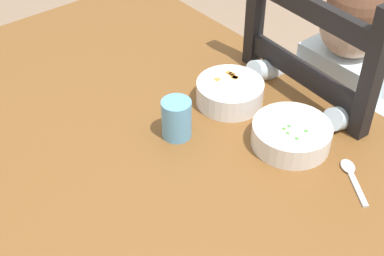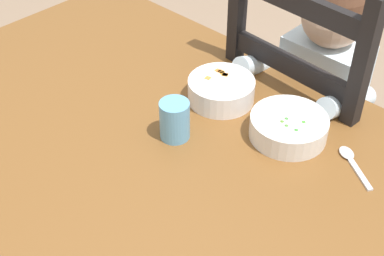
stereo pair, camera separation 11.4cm
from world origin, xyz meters
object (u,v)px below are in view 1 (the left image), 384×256
object	(u,v)px
child_figure	(332,97)
drinking_cup	(177,119)
spoon	(351,173)
dining_chair	(323,140)
dining_table	(158,177)
bowl_of_carrots	(230,92)
bowl_of_peas	(291,134)

from	to	relation	value
child_figure	drinking_cup	world-z (taller)	child_figure
spoon	dining_chair	bearing A→B (deg)	133.58
dining_table	bowl_of_carrots	size ratio (longest dim) A/B	9.15
spoon	child_figure	bearing A→B (deg)	133.55
dining_chair	bowl_of_peas	distance (m)	0.40
dining_table	dining_chair	distance (m)	0.57
child_figure	bowl_of_peas	size ratio (longest dim) A/B	5.45
dining_chair	drinking_cup	bearing A→B (deg)	-99.83
dining_chair	spoon	bearing A→B (deg)	-46.42
dining_chair	spoon	size ratio (longest dim) A/B	8.22
bowl_of_peas	spoon	xyz separation A→B (m)	(0.15, 0.03, -0.02)
dining_chair	dining_table	bearing A→B (deg)	-97.12
spoon	bowl_of_peas	bearing A→B (deg)	-169.73
dining_chair	bowl_of_peas	bearing A→B (deg)	-70.29
child_figure	spoon	xyz separation A→B (m)	(0.25, -0.26, 0.07)
spoon	drinking_cup	world-z (taller)	drinking_cup
dining_table	bowl_of_carrots	world-z (taller)	bowl_of_carrots
dining_table	child_figure	xyz separation A→B (m)	(0.07, 0.54, 0.02)
child_figure	spoon	bearing A→B (deg)	-46.45
bowl_of_carrots	drinking_cup	bearing A→B (deg)	-84.78
bowl_of_peas	spoon	bearing A→B (deg)	10.27
child_figure	drinking_cup	size ratio (longest dim) A/B	10.25
dining_chair	child_figure	bearing A→B (deg)	-44.34
dining_table	bowl_of_peas	size ratio (longest dim) A/B	8.54
dining_table	bowl_of_peas	bearing A→B (deg)	55.18
spoon	dining_table	bearing A→B (deg)	-139.41
dining_table	drinking_cup	bearing A→B (deg)	101.30
drinking_cup	dining_chair	bearing A→B (deg)	80.17
bowl_of_peas	bowl_of_carrots	xyz separation A→B (m)	(-0.20, 0.00, 0.00)
bowl_of_carrots	spoon	xyz separation A→B (m)	(0.35, 0.03, -0.03)
dining_chair	child_figure	distance (m)	0.16
bowl_of_carrots	spoon	distance (m)	0.36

